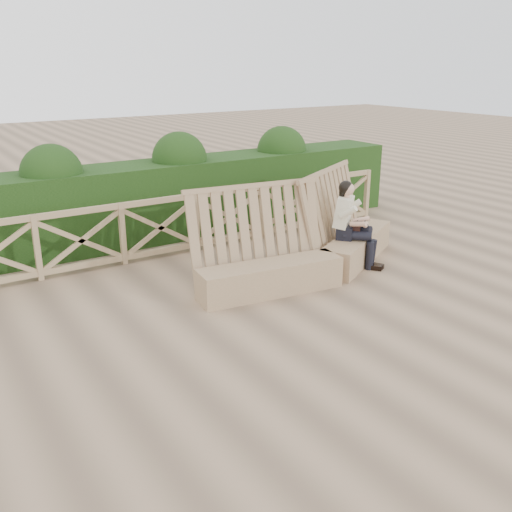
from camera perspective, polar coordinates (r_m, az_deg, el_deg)
ground at (r=7.69m, az=1.36°, el=-7.23°), size 60.00×60.00×0.00m
bench at (r=9.48m, az=5.75°, el=0.51°), size 4.41×1.79×1.62m
woman at (r=9.87m, az=9.47°, el=3.48°), size 0.76×0.90×1.49m
guardrail at (r=10.38m, az=-9.53°, el=2.82°), size 10.10×0.09×1.10m
hedge at (r=11.41m, az=-12.03°, el=5.15°), size 12.00×1.20×1.50m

